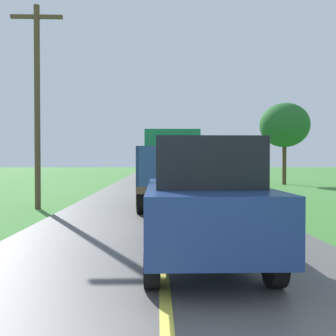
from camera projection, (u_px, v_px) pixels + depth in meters
name	position (u px, v px, depth m)	size (l,w,h in m)	color
banana_truck_near	(173.00, 167.00, 13.63)	(2.38, 5.82, 2.80)	#2D2D30
banana_truck_far	(168.00, 164.00, 28.52)	(2.38, 5.81, 2.80)	#2D2D30
utility_pole_roadside	(37.00, 100.00, 12.86)	(1.78, 0.20, 7.08)	brown
roadside_tree_mid_right	(285.00, 125.00, 26.31)	(3.49, 3.49, 5.81)	#4C3823
following_car	(202.00, 199.00, 5.85)	(1.74, 4.10, 1.92)	navy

